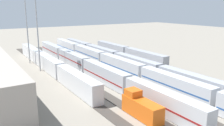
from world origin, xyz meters
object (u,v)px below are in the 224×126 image
train_on_track_3 (136,65)px  light_mast_1 (26,11)px  light_mast_3 (37,21)px  train_on_track_7 (141,107)px  train_on_track_6 (87,66)px  train_on_track_1 (127,53)px  train_on_track_8 (49,64)px  train_on_track_4 (121,65)px

train_on_track_3 → light_mast_1: light_mast_1 is taller
train_on_track_3 → light_mast_3: bearing=55.0°
train_on_track_7 → light_mast_1: light_mast_1 is taller
train_on_track_3 → train_on_track_7: 34.02m
light_mast_1 → train_on_track_6: bearing=-153.3°
light_mast_1 → train_on_track_1: bearing=-110.2°
train_on_track_8 → train_on_track_6: bearing=-133.4°
train_on_track_1 → train_on_track_3: same height
train_on_track_6 → light_mast_1: bearing=26.7°
train_on_track_1 → train_on_track_3: size_ratio=0.39×
train_on_track_3 → train_on_track_7: bearing=144.0°
train_on_track_3 → light_mast_1: size_ratio=3.62×
train_on_track_7 → light_mast_1: size_ratio=0.30×
train_on_track_1 → light_mast_1: bearing=69.8°
light_mast_3 → train_on_track_4: bearing=-127.6°
train_on_track_8 → train_on_track_7: 44.85m
train_on_track_6 → light_mast_3: light_mast_3 is taller
train_on_track_1 → light_mast_3: (0.01, 37.53, 14.77)m
train_on_track_1 → train_on_track_7: same height
train_on_track_1 → train_on_track_3: 21.67m
train_on_track_6 → train_on_track_8: (9.46, 10.00, 0.02)m
train_on_track_6 → train_on_track_1: bearing=-65.0°
light_mast_1 → train_on_track_4: bearing=-143.9°
train_on_track_1 → train_on_track_4: 22.94m
train_on_track_6 → train_on_track_4: size_ratio=0.80×
train_on_track_4 → light_mast_1: (31.30, 22.84, 17.94)m
train_on_track_6 → train_on_track_4: same height
train_on_track_8 → light_mast_1: (16.12, 2.84, 17.91)m
train_on_track_4 → train_on_track_7: same height
train_on_track_8 → light_mast_3: bearing=49.1°
train_on_track_1 → light_mast_1: 44.12m
train_on_track_3 → light_mast_3: light_mast_3 is taller
train_on_track_7 → train_on_track_1: bearing=-32.7°
light_mast_1 → light_mast_3: 14.28m
train_on_track_6 → train_on_track_3: size_ratio=0.80×
light_mast_1 → train_on_track_7: bearing=-172.6°
train_on_track_1 → light_mast_1: size_ratio=1.43×
train_on_track_1 → train_on_track_6: bearing=115.0°
train_on_track_3 → light_mast_3: 36.69m
train_on_track_6 → train_on_track_7: size_ratio=9.56×
train_on_track_7 → light_mast_1: 63.89m
train_on_track_6 → train_on_track_8: bearing=46.6°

